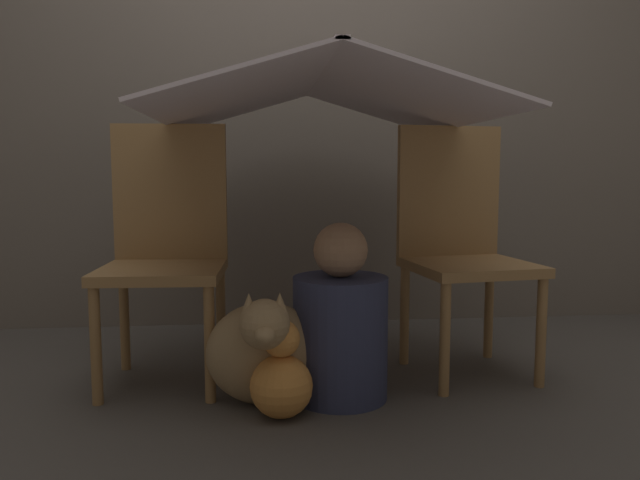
# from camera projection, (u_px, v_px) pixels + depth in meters

# --- Properties ---
(ground_plane) EXTENTS (8.80, 8.80, 0.00)m
(ground_plane) POSITION_uv_depth(u_px,v_px,m) (323.00, 391.00, 2.17)
(ground_plane) COLOR #47423D
(wall_back) EXTENTS (7.00, 0.05, 2.50)m
(wall_back) POSITION_uv_depth(u_px,v_px,m) (302.00, 71.00, 3.05)
(wall_back) COLOR #6B6056
(wall_back) RESTS_ON ground_plane
(chair_left) EXTENTS (0.44, 0.44, 0.94)m
(chair_left) POSITION_uv_depth(u_px,v_px,m) (166.00, 244.00, 2.27)
(chair_left) COLOR olive
(chair_left) RESTS_ON ground_plane
(chair_right) EXTENTS (0.48, 0.48, 0.94)m
(chair_right) POSITION_uv_depth(u_px,v_px,m) (461.00, 240.00, 2.38)
(chair_right) COLOR olive
(chair_right) RESTS_ON ground_plane
(sheet_canopy) EXTENTS (1.12, 1.20, 0.17)m
(sheet_canopy) POSITION_uv_depth(u_px,v_px,m) (320.00, 96.00, 2.18)
(sheet_canopy) COLOR silver
(person_front) EXTENTS (0.32, 0.32, 0.59)m
(person_front) POSITION_uv_depth(u_px,v_px,m) (340.00, 327.00, 2.08)
(person_front) COLOR #2D3351
(person_front) RESTS_ON ground_plane
(dog) EXTENTS (0.38, 0.35, 0.40)m
(dog) POSITION_uv_depth(u_px,v_px,m) (265.00, 349.00, 2.01)
(dog) COLOR #9E7F56
(dog) RESTS_ON ground_plane
(plush_toy) EXTENTS (0.20, 0.20, 0.31)m
(plush_toy) POSITION_uv_depth(u_px,v_px,m) (281.00, 378.00, 1.93)
(plush_toy) COLOR #D88C3F
(plush_toy) RESTS_ON ground_plane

